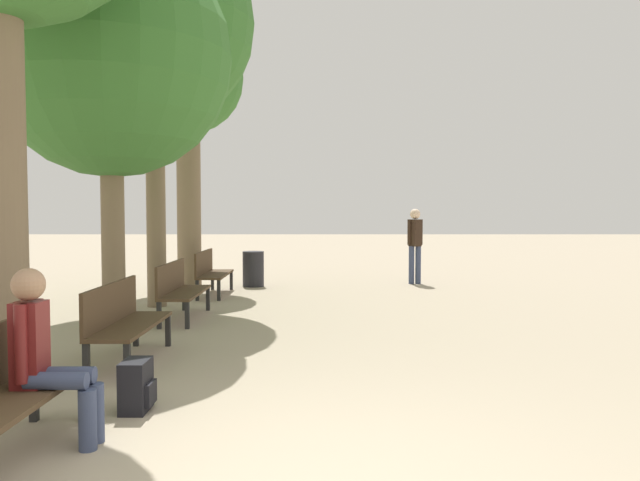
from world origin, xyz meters
name	(u,v)px	position (x,y,z in m)	size (l,w,h in m)	color
bench_row_1	(125,317)	(-2.05, 3.22, 0.50)	(0.49, 1.73, 0.88)	#4C3823
bench_row_2	(181,287)	(-2.05, 5.98, 0.50)	(0.49, 1.73, 0.88)	#4C3823
bench_row_3	(212,270)	(-2.05, 8.74, 0.50)	(0.49, 1.73, 0.88)	#4C3823
tree_row_1	(112,57)	(-2.72, 4.98, 3.77)	(3.31, 3.31, 5.45)	#7A664C
tree_row_2	(156,25)	(-2.72, 7.25, 4.87)	(3.47, 3.47, 6.64)	#7A664C
tree_row_3	(190,86)	(-2.72, 9.99, 4.38)	(2.41, 2.41, 5.77)	#7A664C
person_seated	(48,353)	(-1.81, 0.75, 0.67)	(0.61, 0.35, 1.28)	#384260
backpack	(139,386)	(-1.40, 1.53, 0.21)	(0.25, 0.35, 0.43)	black
pedestrian_near	(417,241)	(2.31, 10.59, 0.98)	(0.35, 0.30, 1.72)	#384260
trash_bin	(255,269)	(-1.34, 10.10, 0.39)	(0.47, 0.47, 0.78)	#232328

